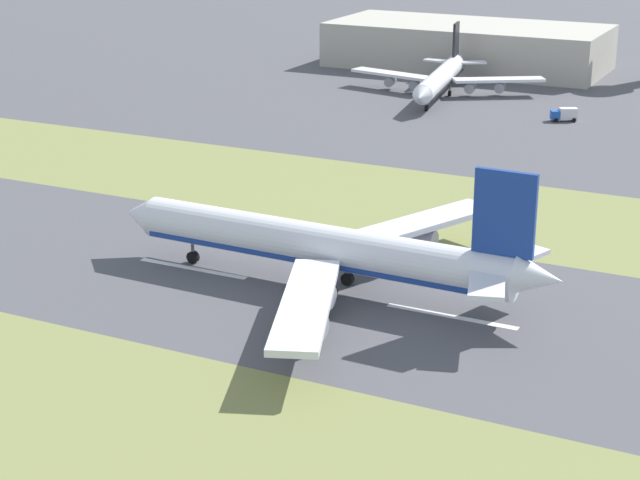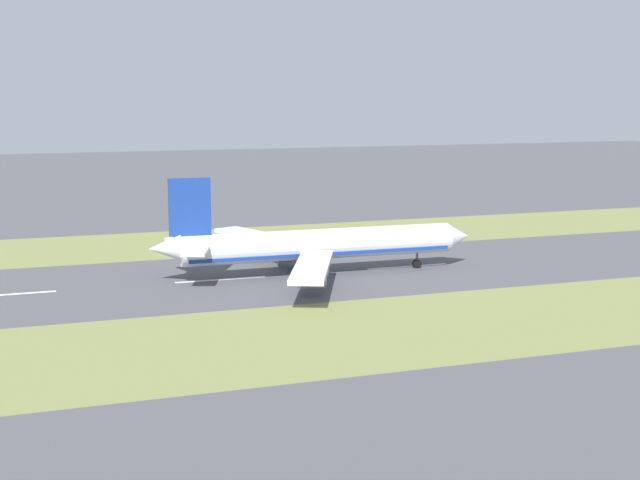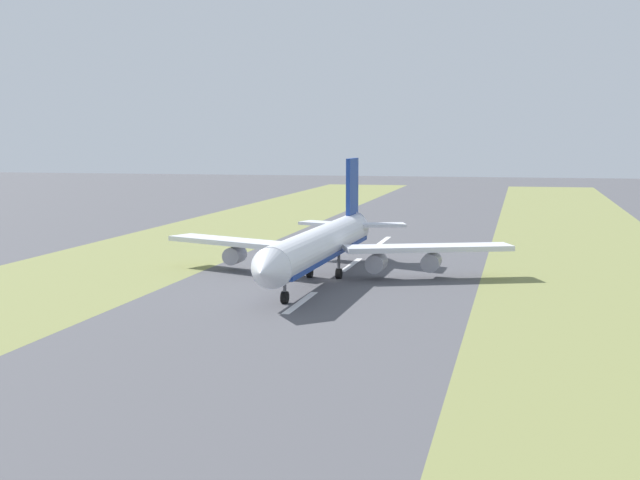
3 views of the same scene
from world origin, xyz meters
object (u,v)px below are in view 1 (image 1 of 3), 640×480
Objects in this scene: terminal_building at (468,46)px; service_truck at (565,114)px; airplane_parked_apron at (442,77)px; airplane_main_jet at (332,249)px.

terminal_building is 72.86m from service_truck.
terminal_building is at bearing 10.32° from airplane_parked_apron.
service_truck is at bearing -112.32° from airplane_parked_apron.
airplane_parked_apron is at bearing -169.68° from terminal_building.
airplane_parked_apron is 8.52× the size of service_truck.
airplane_main_jet is 181.58m from terminal_building.
airplane_main_jet reaches higher than airplane_parked_apron.
service_truck is (-14.67, -35.72, -3.19)m from airplane_parked_apron.
airplane_parked_apron reaches higher than service_truck.
airplane_main_jet is 137.45m from airplane_parked_apron.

